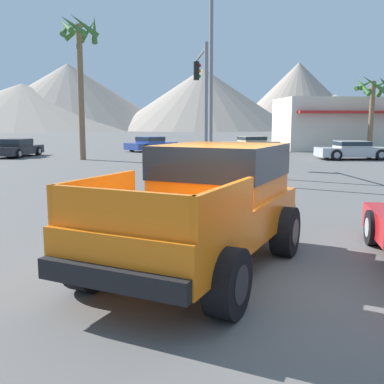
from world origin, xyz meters
name	(u,v)px	position (x,y,z in m)	size (l,w,h in m)	color
ground_plane	(233,279)	(0.00, 0.00, 0.00)	(320.00, 320.00, 0.00)	#5B5956
orange_pickup_truck	(208,199)	(-0.28, 0.72, 1.06)	(4.04, 4.99, 1.90)	orange
parked_car_dark	(16,148)	(-9.83, 24.34, 0.59)	(2.74, 4.38, 1.17)	#232328
parked_car_blue	(151,144)	(-0.98, 29.28, 0.58)	(4.27, 4.00, 1.13)	#334C9E
parked_car_silver	(353,150)	(11.22, 20.17, 0.58)	(4.43, 2.10, 1.12)	#B7BABF
parked_car_tan	(251,144)	(6.63, 27.74, 0.61)	(4.45, 2.68, 1.18)	tan
traffic_light_main	(202,85)	(1.29, 14.90, 3.95)	(0.38, 4.56, 5.57)	slate
street_lamp_post	(211,49)	(1.14, 10.67, 4.89)	(0.90, 0.24, 8.21)	slate
palm_tree_tall	(80,55)	(-5.13, 21.59, 6.17)	(2.54, 2.59, 8.35)	brown
palm_tree_short	(372,94)	(15.05, 25.61, 4.26)	(3.02, 3.14, 5.61)	brown
storefront_building	(330,124)	(13.73, 29.89, 2.10)	(8.27, 6.06, 4.18)	beige
distant_mountain_range	(152,101)	(-0.06, 126.97, 8.24)	(147.34, 73.50, 20.70)	gray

